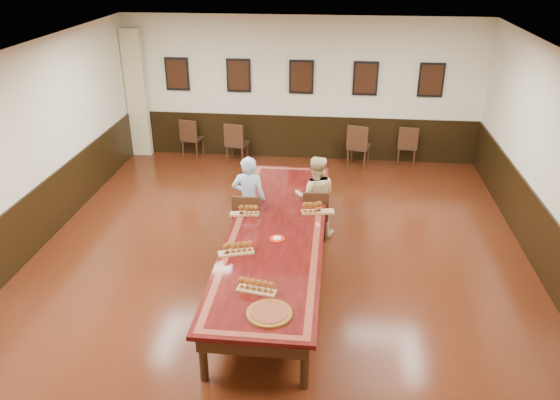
# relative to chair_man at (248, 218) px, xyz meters

# --- Properties ---
(floor) EXTENTS (8.00, 10.00, 0.02)m
(floor) POSITION_rel_chair_man_xyz_m (0.56, -0.87, -0.48)
(floor) COLOR black
(floor) RESTS_ON ground
(ceiling) EXTENTS (8.00, 10.00, 0.02)m
(ceiling) POSITION_rel_chair_man_xyz_m (0.56, -0.87, 2.74)
(ceiling) COLOR white
(ceiling) RESTS_ON floor
(wall_back) EXTENTS (8.00, 0.02, 3.20)m
(wall_back) POSITION_rel_chair_man_xyz_m (0.56, 4.14, 1.13)
(wall_back) COLOR beige
(wall_back) RESTS_ON floor
(wall_left) EXTENTS (0.02, 10.00, 3.20)m
(wall_left) POSITION_rel_chair_man_xyz_m (-3.45, -0.87, 1.13)
(wall_left) COLOR beige
(wall_left) RESTS_ON floor
(chair_man) EXTENTS (0.45, 0.49, 0.95)m
(chair_man) POSITION_rel_chair_man_xyz_m (0.00, 0.00, 0.00)
(chair_man) COLOR black
(chair_man) RESTS_ON floor
(chair_woman) EXTENTS (0.46, 0.50, 0.92)m
(chair_woman) POSITION_rel_chair_man_xyz_m (1.08, 0.33, -0.02)
(chair_woman) COLOR black
(chair_woman) RESTS_ON floor
(spare_chair_a) EXTENTS (0.51, 0.54, 0.91)m
(spare_chair_a) POSITION_rel_chair_man_xyz_m (-1.96, 3.96, -0.02)
(spare_chair_a) COLOR black
(spare_chair_a) RESTS_ON floor
(spare_chair_b) EXTENTS (0.51, 0.55, 0.95)m
(spare_chair_b) POSITION_rel_chair_man_xyz_m (-0.85, 3.66, 0.00)
(spare_chair_b) COLOR black
(spare_chair_b) RESTS_ON floor
(spare_chair_c) EXTENTS (0.58, 0.61, 0.99)m
(spare_chair_c) POSITION_rel_chair_man_xyz_m (1.90, 3.70, 0.02)
(spare_chair_c) COLOR black
(spare_chair_c) RESTS_ON floor
(spare_chair_d) EXTENTS (0.46, 0.49, 0.91)m
(spare_chair_d) POSITION_rel_chair_man_xyz_m (2.98, 3.96, -0.02)
(spare_chair_d) COLOR black
(spare_chair_d) RESTS_ON floor
(person_man) EXTENTS (0.56, 0.37, 1.51)m
(person_man) POSITION_rel_chair_man_xyz_m (0.00, 0.10, 0.28)
(person_man) COLOR #5289CE
(person_man) RESTS_ON floor
(person_woman) EXTENTS (0.75, 0.60, 1.43)m
(person_woman) POSITION_rel_chair_man_xyz_m (1.08, 0.43, 0.24)
(person_woman) COLOR beige
(person_woman) RESTS_ON floor
(pink_phone) EXTENTS (0.10, 0.14, 0.01)m
(pink_phone) POSITION_rel_chair_man_xyz_m (1.16, -0.66, 0.28)
(pink_phone) COLOR #EA4E74
(pink_phone) RESTS_ON conference_table
(curtain) EXTENTS (0.45, 0.18, 2.90)m
(curtain) POSITION_rel_chair_man_xyz_m (-3.19, 3.95, 0.98)
(curtain) COLOR tan
(curtain) RESTS_ON floor
(wainscoting) EXTENTS (8.00, 10.00, 1.00)m
(wainscoting) POSITION_rel_chair_man_xyz_m (0.56, -0.87, 0.03)
(wainscoting) COLOR black
(wainscoting) RESTS_ON floor
(conference_table) EXTENTS (1.40, 5.00, 0.76)m
(conference_table) POSITION_rel_chair_man_xyz_m (0.56, -0.87, 0.14)
(conference_table) COLOR black
(conference_table) RESTS_ON floor
(posters) EXTENTS (6.14, 0.04, 0.74)m
(posters) POSITION_rel_chair_man_xyz_m (0.56, 4.07, 1.43)
(posters) COLOR black
(posters) RESTS_ON wall_back
(flight_a) EXTENTS (0.47, 0.19, 0.17)m
(flight_a) POSITION_rel_chair_man_xyz_m (0.04, -0.44, 0.36)
(flight_a) COLOR #9D6D42
(flight_a) RESTS_ON conference_table
(flight_b) EXTENTS (0.53, 0.24, 0.19)m
(flight_b) POSITION_rel_chair_man_xyz_m (1.11, -0.25, 0.37)
(flight_b) COLOR #9D6D42
(flight_b) RESTS_ON conference_table
(flight_c) EXTENTS (0.51, 0.29, 0.18)m
(flight_c) POSITION_rel_chair_man_xyz_m (0.10, -1.60, 0.36)
(flight_c) COLOR #9D6D42
(flight_c) RESTS_ON conference_table
(flight_d) EXTENTS (0.51, 0.24, 0.18)m
(flight_d) POSITION_rel_chair_man_xyz_m (0.50, -2.46, 0.36)
(flight_d) COLOR #9D6D42
(flight_d) RESTS_ON conference_table
(red_plate_grp) EXTENTS (0.22, 0.22, 0.03)m
(red_plate_grp) POSITION_rel_chair_man_xyz_m (0.60, -1.16, 0.29)
(red_plate_grp) COLOR red
(red_plate_grp) RESTS_ON conference_table
(carved_platter) EXTENTS (0.64, 0.64, 0.04)m
(carved_platter) POSITION_rel_chair_man_xyz_m (0.71, -2.89, 0.30)
(carved_platter) COLOR #5C3912
(carved_platter) RESTS_ON conference_table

